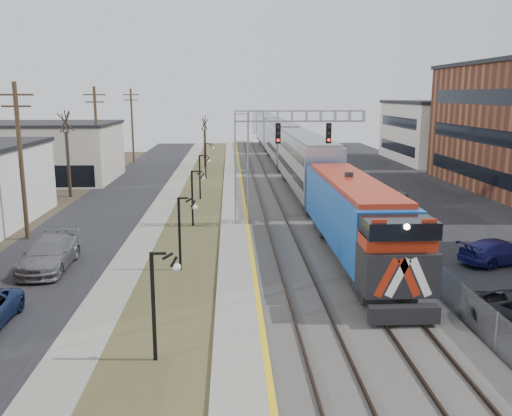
{
  "coord_description": "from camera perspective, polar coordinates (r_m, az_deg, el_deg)",
  "views": [
    {
      "loc": [
        -1.31,
        -9.7,
        9.2
      ],
      "look_at": [
        0.21,
        21.75,
        2.6
      ],
      "focal_mm": 38.0,
      "sensor_mm": 36.0,
      "label": 1
    }
  ],
  "objects": [
    {
      "name": "utility_poles",
      "position": [
        37.36,
        -23.49,
        4.41
      ],
      "size": [
        0.28,
        80.28,
        10.0
      ],
      "color": "#4C3823",
      "rests_on": "ground"
    },
    {
      "name": "lampposts",
      "position": [
        29.03,
        -8.0,
        -2.64
      ],
      "size": [
        0.14,
        62.14,
        4.0
      ],
      "color": "black",
      "rests_on": "ground"
    },
    {
      "name": "street_west",
      "position": [
        46.76,
        -15.29,
        0.09
      ],
      "size": [
        7.0,
        120.0,
        0.04
      ],
      "primitive_type": "cube",
      "color": "black",
      "rests_on": "ground"
    },
    {
      "name": "train",
      "position": [
        76.21,
        2.39,
        7.12
      ],
      "size": [
        3.0,
        108.65,
        5.33
      ],
      "color": "#1552B0",
      "rests_on": "ground"
    },
    {
      "name": "car_lot_d",
      "position": [
        32.84,
        24.21,
        -4.27
      ],
      "size": [
        5.04,
        3.22,
        1.36
      ],
      "primitive_type": "imported",
      "rotation": [
        0.0,
        0.0,
        1.87
      ],
      "color": "navy",
      "rests_on": "ground"
    },
    {
      "name": "track_far",
      "position": [
        46.09,
        5.79,
        0.61
      ],
      "size": [
        1.58,
        120.0,
        0.15
      ],
      "color": "#2D2119",
      "rests_on": "ballast_bed"
    },
    {
      "name": "car_lot_e",
      "position": [
        48.29,
        12.95,
        1.54
      ],
      "size": [
        5.18,
        3.34,
        1.64
      ],
      "primitive_type": "imported",
      "rotation": [
        0.0,
        0.0,
        1.25
      ],
      "color": "slate",
      "rests_on": "ground"
    },
    {
      "name": "bare_trees",
      "position": [
        50.35,
        -15.81,
        3.98
      ],
      "size": [
        12.3,
        42.3,
        5.95
      ],
      "color": "#382D23",
      "rests_on": "ground"
    },
    {
      "name": "platform",
      "position": [
        45.62,
        -2.32,
        0.35
      ],
      "size": [
        2.0,
        120.0,
        0.24
      ],
      "primitive_type": "cube",
      "color": "gray",
      "rests_on": "ground"
    },
    {
      "name": "ballast_bed",
      "position": [
        45.93,
        3.93,
        0.38
      ],
      "size": [
        8.0,
        120.0,
        0.2
      ],
      "primitive_type": "cube",
      "color": "#595651",
      "rests_on": "ground"
    },
    {
      "name": "sidewalk",
      "position": [
        45.99,
        -9.81,
        0.17
      ],
      "size": [
        2.0,
        120.0,
        0.08
      ],
      "primitive_type": "cube",
      "color": "gray",
      "rests_on": "ground"
    },
    {
      "name": "fence",
      "position": [
        46.47,
        9.1,
        1.28
      ],
      "size": [
        0.04,
        120.0,
        1.6
      ],
      "primitive_type": "cube",
      "color": "gray",
      "rests_on": "ground"
    },
    {
      "name": "car_street_b",
      "position": [
        31.1,
        -20.94,
        -4.61
      ],
      "size": [
        2.42,
        5.67,
        1.63
      ],
      "primitive_type": "imported",
      "rotation": [
        0.0,
        0.0,
        0.03
      ],
      "color": "slate",
      "rests_on": "ground"
    },
    {
      "name": "track_near",
      "position": [
        45.71,
        1.44,
        0.58
      ],
      "size": [
        1.58,
        120.0,
        0.15
      ],
      "color": "#2D2119",
      "rests_on": "ballast_bed"
    },
    {
      "name": "signal_gantry",
      "position": [
        37.95,
        1.08,
        6.38
      ],
      "size": [
        9.0,
        1.07,
        8.15
      ],
      "color": "gray",
      "rests_on": "ground"
    },
    {
      "name": "parking_lot",
      "position": [
        48.81,
        18.07,
        0.41
      ],
      "size": [
        16.0,
        120.0,
        0.04
      ],
      "primitive_type": "cube",
      "color": "black",
      "rests_on": "ground"
    },
    {
      "name": "grass_median",
      "position": [
        45.71,
        -6.08,
        0.2
      ],
      "size": [
        4.0,
        120.0,
        0.06
      ],
      "primitive_type": "cube",
      "color": "#454625",
      "rests_on": "ground"
    },
    {
      "name": "platform_edge",
      "position": [
        45.61,
        -1.21,
        0.51
      ],
      "size": [
        0.24,
        120.0,
        0.01
      ],
      "primitive_type": "cube",
      "color": "gold",
      "rests_on": "platform"
    }
  ]
}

